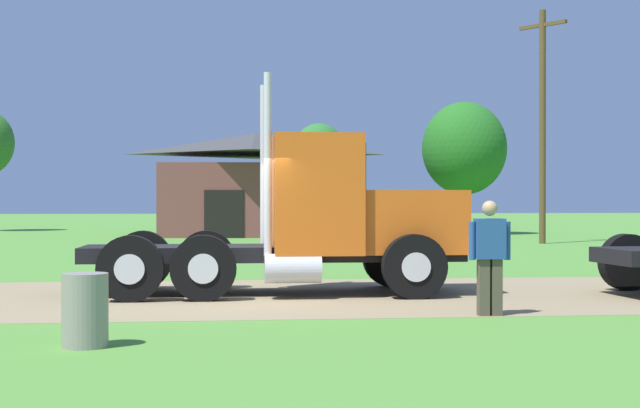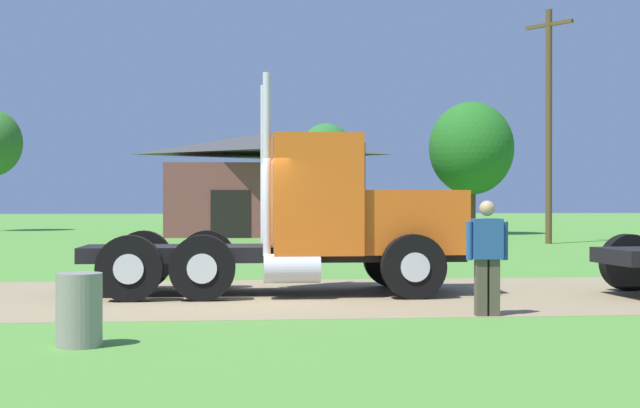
{
  "view_description": "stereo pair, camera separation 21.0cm",
  "coord_description": "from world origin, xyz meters",
  "views": [
    {
      "loc": [
        -0.03,
        -16.98,
        1.77
      ],
      "look_at": [
        1.94,
        0.85,
        1.68
      ],
      "focal_mm": 52.25,
      "sensor_mm": 36.0,
      "label": 1
    },
    {
      "loc": [
        0.18,
        -17.0,
        1.77
      ],
      "look_at": [
        1.94,
        0.85,
        1.68
      ],
      "focal_mm": 52.25,
      "sensor_mm": 36.0,
      "label": 2
    }
  ],
  "objects": [
    {
      "name": "ground_plane",
      "position": [
        0.0,
        0.0,
        0.0
      ],
      "size": [
        200.0,
        200.0,
        0.0
      ],
      "primitive_type": "plane",
      "color": "#528D35"
    },
    {
      "name": "dirt_track",
      "position": [
        0.0,
        0.0,
        0.0
      ],
      "size": [
        120.0,
        6.75,
        0.01
      ],
      "primitive_type": "cube",
      "color": "#927E5B",
      "rests_on": "ground_plane"
    },
    {
      "name": "truck_foreground_white",
      "position": [
        1.95,
        0.41,
        1.37
      ],
      "size": [
        7.2,
        2.75,
        4.02
      ],
      "color": "black",
      "rests_on": "ground_plane"
    },
    {
      "name": "visitor_standing_near",
      "position": [
        4.09,
        -3.21,
        0.96
      ],
      "size": [
        0.65,
        0.27,
        1.75
      ],
      "color": "#264C8C",
      "rests_on": "ground_plane"
    },
    {
      "name": "steel_barrel",
      "position": [
        -1.6,
        -5.62,
        0.44
      ],
      "size": [
        0.55,
        0.55,
        0.89
      ],
      "primitive_type": "cylinder",
      "color": "gray",
      "rests_on": "ground_plane"
    },
    {
      "name": "shed_building",
      "position": [
        1.83,
        29.07,
        2.42
      ],
      "size": [
        9.73,
        7.83,
        5.03
      ],
      "color": "brown",
      "rests_on": "ground_plane"
    },
    {
      "name": "utility_pole_near",
      "position": [
        12.94,
        19.1,
        4.94
      ],
      "size": [
        1.39,
        1.88,
        9.36
      ],
      "color": "brown",
      "rests_on": "ground_plane"
    },
    {
      "name": "tree_right",
      "position": [
        6.02,
        38.38,
        4.49
      ],
      "size": [
        3.26,
        3.26,
        6.33
      ],
      "color": "#513823",
      "rests_on": "ground_plane"
    },
    {
      "name": "tree_far_right",
      "position": [
        12.44,
        29.13,
        4.35
      ],
      "size": [
        4.28,
        4.28,
        6.73
      ],
      "color": "#513823",
      "rests_on": "ground_plane"
    }
  ]
}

